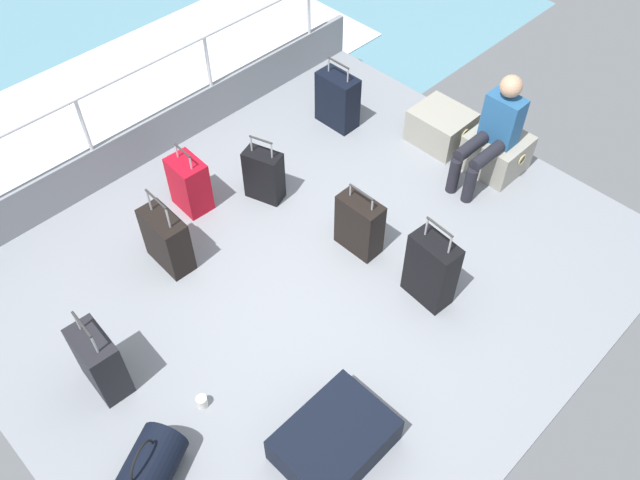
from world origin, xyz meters
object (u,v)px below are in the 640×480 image
object	(u,v)px
suitcase_1	(431,270)
cargo_crate_1	(496,152)
suitcase_0	(337,100)
suitcase_3	(335,440)
suitcase_5	(100,361)
suitcase_7	(167,240)
duffel_bag	(148,472)
suitcase_2	(264,175)
paper_cup	(202,402)
cargo_crate_0	(441,127)
suitcase_4	(189,184)
passenger_seated	(493,130)
suitcase_6	(359,225)

from	to	relation	value
suitcase_1	cargo_crate_1	bearing A→B (deg)	107.27
suitcase_0	suitcase_3	bearing A→B (deg)	-46.23
suitcase_5	suitcase_7	bearing A→B (deg)	120.88
suitcase_3	duffel_bag	bearing A→B (deg)	-124.16
suitcase_0	suitcase_5	size ratio (longest dim) A/B	0.96
suitcase_3	suitcase_5	distance (m)	1.77
suitcase_2	suitcase_7	size ratio (longest dim) A/B	0.91
suitcase_0	paper_cup	distance (m)	3.43
cargo_crate_0	suitcase_4	xyz separation A→B (m)	(-1.05, -2.36, 0.09)
cargo_crate_1	suitcase_2	bearing A→B (deg)	-124.77
cargo_crate_0	suitcase_0	world-z (taller)	suitcase_0
cargo_crate_0	suitcase_7	bearing A→B (deg)	-102.42
passenger_seated	suitcase_2	world-z (taller)	passenger_seated
suitcase_5	suitcase_7	distance (m)	1.21
paper_cup	suitcase_6	bearing A→B (deg)	97.21
suitcase_3	paper_cup	bearing A→B (deg)	-153.85
cargo_crate_0	suitcase_2	distance (m)	1.91
duffel_bag	passenger_seated	bearing A→B (deg)	92.99
cargo_crate_0	suitcase_3	xyz separation A→B (m)	(1.54, -3.12, -0.05)
suitcase_5	suitcase_6	size ratio (longest dim) A/B	1.14
suitcase_0	suitcase_7	world-z (taller)	suitcase_7
suitcase_1	passenger_seated	bearing A→B (deg)	109.21
suitcase_0	suitcase_7	xyz separation A→B (m)	(0.30, -2.37, -0.02)
cargo_crate_1	suitcase_7	size ratio (longest dim) A/B	0.74
suitcase_4	suitcase_6	bearing A→B (deg)	26.59
cargo_crate_1	suitcase_1	xyz separation A→B (m)	(0.52, -1.69, 0.13)
suitcase_1	suitcase_5	distance (m)	2.59
suitcase_5	passenger_seated	bearing A→B (deg)	80.41
suitcase_6	paper_cup	size ratio (longest dim) A/B	6.74
suitcase_2	duffel_bag	world-z (taller)	suitcase_2
suitcase_6	suitcase_0	bearing A→B (deg)	140.26
passenger_seated	duffel_bag	distance (m)	4.06
passenger_seated	suitcase_6	xyz separation A→B (m)	(-0.24, -1.52, -0.29)
suitcase_1	suitcase_5	world-z (taller)	suitcase_1
suitcase_0	suitcase_1	size ratio (longest dim) A/B	0.88
duffel_bag	paper_cup	xyz separation A→B (m)	(-0.20, 0.59, -0.12)
cargo_crate_0	duffel_bag	size ratio (longest dim) A/B	0.94
cargo_crate_0	suitcase_5	bearing A→B (deg)	-90.27
suitcase_1	suitcase_5	xyz separation A→B (m)	(-1.17, -2.31, -0.04)
suitcase_3	cargo_crate_1	bearing A→B (deg)	106.00
suitcase_0	passenger_seated	bearing A→B (deg)	14.54
cargo_crate_0	suitcase_6	bearing A→B (deg)	-76.66
suitcase_1	suitcase_6	xyz separation A→B (m)	(-0.76, -0.01, -0.05)
cargo_crate_1	duffel_bag	size ratio (longest dim) A/B	0.89
cargo_crate_0	duffel_bag	bearing A→B (deg)	-78.61
cargo_crate_0	suitcase_0	distance (m)	1.09
cargo_crate_0	cargo_crate_1	xyz separation A→B (m)	(0.63, 0.06, 0.01)
cargo_crate_1	suitcase_5	world-z (taller)	suitcase_5
suitcase_1	duffel_bag	size ratio (longest dim) A/B	1.33
suitcase_6	duffel_bag	distance (m)	2.56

